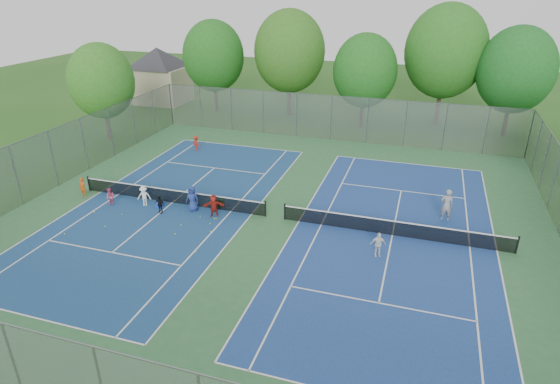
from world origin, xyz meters
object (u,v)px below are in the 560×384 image
at_px(instructor, 447,205).
at_px(ball_hopper, 221,204).
at_px(ball_crate, 159,205).
at_px(net_right, 393,228).
at_px(net_left, 172,196).

bearing_deg(instructor, ball_hopper, 5.00).
bearing_deg(ball_crate, ball_hopper, 16.76).
bearing_deg(ball_hopper, ball_crate, -163.24).
bearing_deg(net_right, ball_hopper, 178.43).
distance_m(ball_crate, ball_hopper, 3.95).
relative_size(net_right, instructor, 6.38).
height_order(net_right, ball_crate, net_right).
bearing_deg(ball_crate, net_right, 3.34).
height_order(ball_crate, instructor, instructor).
xyz_separation_m(ball_crate, ball_hopper, (3.78, 1.14, 0.14)).
xyz_separation_m(net_right, ball_crate, (-14.48, -0.84, -0.30)).
relative_size(net_left, net_right, 1.00).
relative_size(net_right, ball_hopper, 21.89).
bearing_deg(net_right, instructor, 45.32).
distance_m(net_left, instructor, 17.05).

